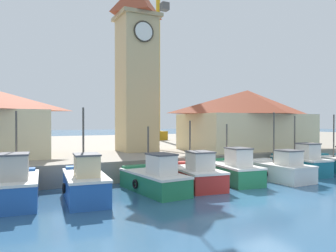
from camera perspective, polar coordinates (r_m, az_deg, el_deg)
ground_plane at (r=17.18m, az=16.94°, el=-12.09°), size 300.00×300.00×0.00m
quay_wharf at (r=41.19m, az=-10.59°, el=-3.66°), size 120.00×40.00×1.35m
fishing_boat_left_outer at (r=16.89m, az=-25.03°, el=-9.52°), size 2.42×4.63×4.32m
fishing_boat_left_inner at (r=16.64m, az=-14.27°, el=-9.67°), size 2.31×4.79×4.53m
fishing_boat_mid_left at (r=17.94m, az=-2.42°, el=-9.18°), size 2.32×5.03×3.55m
fishing_boat_center at (r=19.36m, az=4.63°, el=-8.42°), size 2.58×4.88×3.87m
fishing_boat_mid_right at (r=21.16m, az=11.08°, el=-7.58°), size 2.52×4.93×3.66m
fishing_boat_right_inner at (r=22.64m, az=18.97°, el=-7.19°), size 2.31×4.25×4.44m
fishing_boat_right_outer at (r=25.74m, az=22.08°, el=-6.06°), size 2.24×4.45×4.25m
clock_tower at (r=28.16m, az=-5.47°, el=11.06°), size 3.39×3.39×15.76m
warehouse_right at (r=30.55m, az=13.66°, el=1.20°), size 11.71×6.69×5.32m
port_crane_near at (r=45.01m, az=-1.85°, el=8.12°), size 3.15×7.83×21.01m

